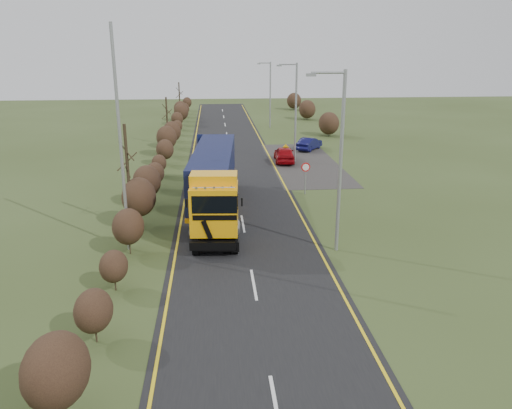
{
  "coord_description": "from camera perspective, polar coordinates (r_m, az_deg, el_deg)",
  "views": [
    {
      "loc": [
        -1.62,
        -23.97,
        10.08
      ],
      "look_at": [
        0.6,
        1.82,
        1.89
      ],
      "focal_mm": 35.0,
      "sensor_mm": 36.0,
      "label": 1
    }
  ],
  "objects": [
    {
      "name": "streetlight_far",
      "position": [
        65.59,
        1.55,
        12.71
      ],
      "size": [
        1.78,
        0.18,
        8.32
      ],
      "color": "gray",
      "rests_on": "ground"
    },
    {
      "name": "hedgerow",
      "position": [
        33.26,
        -12.32,
        2.4
      ],
      "size": [
        2.24,
        102.04,
        6.05
      ],
      "color": "black",
      "rests_on": "ground"
    },
    {
      "name": "ground",
      "position": [
        26.06,
        -0.98,
        -5.21
      ],
      "size": [
        160.0,
        160.0,
        0.0
      ],
      "primitive_type": "plane",
      "color": "#34421C",
      "rests_on": "ground"
    },
    {
      "name": "layby",
      "position": [
        45.83,
        5.43,
        4.78
      ],
      "size": [
        6.0,
        18.0,
        0.02
      ],
      "primitive_type": "cube",
      "color": "#2D2A28",
      "rests_on": "ground"
    },
    {
      "name": "streetlight_near",
      "position": [
        24.89,
        9.43,
        5.56
      ],
      "size": [
        1.94,
        0.18,
        9.1
      ],
      "color": "gray",
      "rests_on": "ground"
    },
    {
      "name": "warning_board",
      "position": [
        46.15,
        3.39,
        6.11
      ],
      "size": [
        0.62,
        0.11,
        1.62
      ],
      "color": "gray",
      "rests_on": "ground"
    },
    {
      "name": "road",
      "position": [
        35.47,
        -2.1,
        1.04
      ],
      "size": [
        8.0,
        120.0,
        0.02
      ],
      "primitive_type": "cube",
      "color": "black",
      "rests_on": "ground"
    },
    {
      "name": "lane_markings",
      "position": [
        35.17,
        -2.07,
        0.93
      ],
      "size": [
        7.52,
        116.0,
        0.01
      ],
      "color": "yellow",
      "rests_on": "road"
    },
    {
      "name": "streetlight_mid",
      "position": [
        45.53,
        4.44,
        10.88
      ],
      "size": [
        1.87,
        0.18,
        8.79
      ],
      "color": "gray",
      "rests_on": "ground"
    },
    {
      "name": "left_pole",
      "position": [
        25.46,
        -15.23,
        6.79
      ],
      "size": [
        0.16,
        0.16,
        11.19
      ],
      "primitive_type": "cylinder",
      "color": "gray",
      "rests_on": "ground"
    },
    {
      "name": "lorry",
      "position": [
        31.08,
        -4.83,
        2.92
      ],
      "size": [
        3.23,
        14.46,
        3.99
      ],
      "rotation": [
        0.0,
        0.0,
        -0.07
      ],
      "color": "black",
      "rests_on": "ground"
    },
    {
      "name": "car_red_hatchback",
      "position": [
        45.87,
        3.25,
        5.76
      ],
      "size": [
        1.97,
        4.37,
        1.46
      ],
      "primitive_type": "imported",
      "rotation": [
        0.0,
        0.0,
        3.08
      ],
      "color": "#95070D",
      "rests_on": "ground"
    },
    {
      "name": "car_blue_sedan",
      "position": [
        51.69,
        6.12,
        6.92
      ],
      "size": [
        3.25,
        3.91,
        1.26
      ],
      "primitive_type": "imported",
      "rotation": [
        0.0,
        0.0,
        2.54
      ],
      "color": "#0B0B3E",
      "rests_on": "ground"
    },
    {
      "name": "speed_sign",
      "position": [
        35.54,
        5.68,
        3.68
      ],
      "size": [
        0.64,
        0.1,
        2.31
      ],
      "color": "gray",
      "rests_on": "ground"
    }
  ]
}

